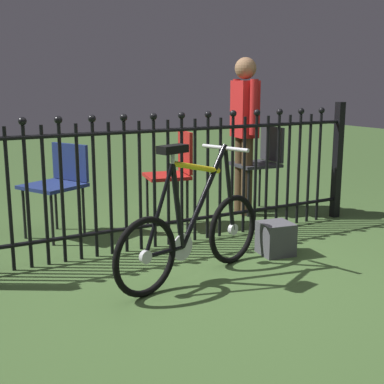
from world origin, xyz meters
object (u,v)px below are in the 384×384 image
at_px(chair_red, 175,169).
at_px(display_crate, 276,238).
at_px(chair_navy, 59,179).
at_px(bicycle, 193,232).
at_px(chair_charcoal, 262,159).
at_px(person_visitor, 244,123).

xyz_separation_m(chair_red, display_crate, (0.30, -1.09, -0.41)).
bearing_deg(chair_navy, display_crate, -46.01).
bearing_deg(bicycle, chair_red, 67.46).
bearing_deg(bicycle, display_crate, 8.81).
height_order(chair_red, chair_charcoal, chair_red).
distance_m(chair_navy, display_crate, 1.88).
relative_size(chair_red, chair_charcoal, 1.01).
xyz_separation_m(bicycle, display_crate, (0.80, 0.12, -0.20)).
distance_m(chair_navy, chair_charcoal, 2.02).
bearing_deg(person_visitor, chair_navy, 175.69).
xyz_separation_m(chair_charcoal, person_visitor, (-0.22, 0.00, 0.37)).
height_order(chair_navy, display_crate, chair_navy).
relative_size(chair_navy, display_crate, 3.12).
relative_size(bicycle, chair_navy, 1.67).
distance_m(bicycle, chair_charcoal, 2.03).
distance_m(bicycle, display_crate, 0.83).
xyz_separation_m(chair_red, person_visitor, (0.82, 0.10, 0.37)).
relative_size(chair_charcoal, person_visitor, 0.56).
relative_size(chair_navy, chair_charcoal, 0.91).
height_order(chair_red, display_crate, chair_red).
bearing_deg(chair_navy, bicycle, -71.78).
bearing_deg(chair_red, person_visitor, 6.86).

